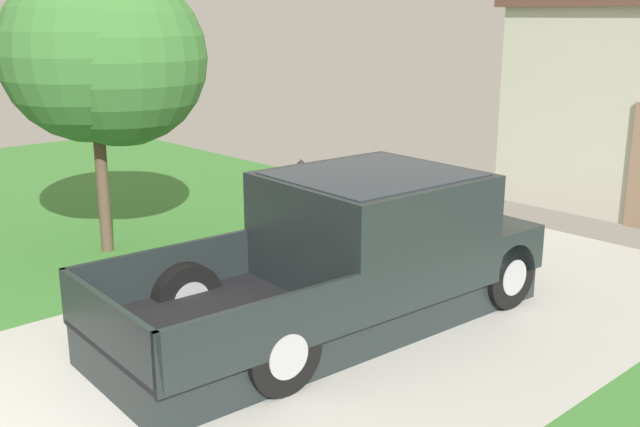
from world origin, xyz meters
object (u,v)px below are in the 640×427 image
object	(u,v)px
person_with_hat	(301,213)
handbag	(287,280)
pickup_truck	(359,254)
front_yard_tree	(106,54)

from	to	relation	value
person_with_hat	handbag	size ratio (longest dim) A/B	4.09
pickup_truck	handbag	bearing A→B (deg)	-174.91
front_yard_tree	handbag	bearing A→B (deg)	14.64
person_with_hat	handbag	distance (m)	0.89
person_with_hat	front_yard_tree	xyz separation A→B (m)	(-2.93, -1.06, 1.93)
person_with_hat	handbag	xyz separation A→B (m)	(0.03, -0.29, -0.84)
pickup_truck	person_with_hat	world-z (taller)	pickup_truck
pickup_truck	person_with_hat	size ratio (longest dim) A/B	3.21
handbag	pickup_truck	bearing A→B (deg)	1.48
person_with_hat	front_yard_tree	bearing A→B (deg)	-171.39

